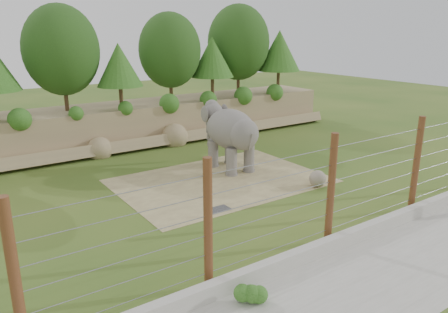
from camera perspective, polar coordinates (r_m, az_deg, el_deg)
ground at (r=19.22m, az=3.39°, el=-5.98°), size 90.00×90.00×0.00m
back_embankment at (r=29.25m, az=-11.10°, el=9.56°), size 30.00×5.52×8.77m
dirt_patch at (r=21.76m, az=-0.40°, el=-3.19°), size 10.00×7.00×0.02m
drain_grate at (r=18.37m, az=-0.77°, el=-6.92°), size 1.00×0.60×0.03m
elephant at (r=23.12m, az=0.90°, el=2.39°), size 1.90×4.25×3.41m
stone_ball at (r=21.31m, az=12.11°, el=-2.83°), size 0.80×0.80×0.80m
retaining_wall at (r=15.84m, az=14.73°, el=-10.66°), size 26.00×0.35×0.50m
walkway at (r=14.92m, az=20.60°, el=-14.10°), size 26.00×4.00×0.01m
barrier_fence at (r=15.44m, az=13.81°, el=-4.22°), size 20.26×0.26×4.00m
walkway_shrub at (r=12.60m, az=3.55°, el=-17.42°), size 0.60×0.60×0.60m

